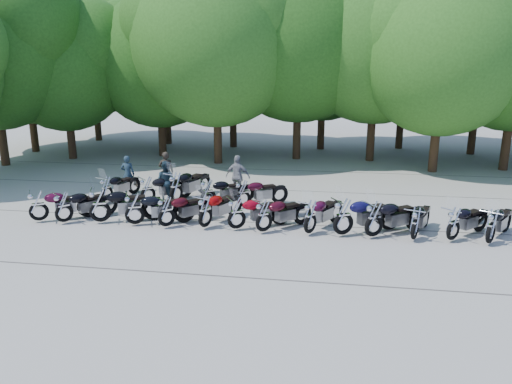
# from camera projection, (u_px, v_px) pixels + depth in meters

# --- Properties ---
(ground) EXTENTS (90.00, 90.00, 0.00)m
(ground) POSITION_uv_depth(u_px,v_px,m) (249.00, 237.00, 15.89)
(ground) COLOR gray
(ground) RESTS_ON ground
(tree_0) EXTENTS (7.50, 7.50, 9.21)m
(tree_0) POSITION_uv_depth(u_px,v_px,m) (25.00, 59.00, 29.13)
(tree_0) COLOR #3A2614
(tree_0) RESTS_ON ground
(tree_1) EXTENTS (6.97, 6.97, 8.55)m
(tree_1) POSITION_uv_depth(u_px,v_px,m) (64.00, 67.00, 27.07)
(tree_1) COLOR #3A2614
(tree_1) RESTS_ON ground
(tree_2) EXTENTS (7.31, 7.31, 8.97)m
(tree_2) POSITION_uv_depth(u_px,v_px,m) (159.00, 62.00, 27.83)
(tree_2) COLOR #3A2614
(tree_2) RESTS_ON ground
(tree_3) EXTENTS (8.70, 8.70, 10.67)m
(tree_3) POSITION_uv_depth(u_px,v_px,m) (216.00, 42.00, 25.50)
(tree_3) COLOR #3A2614
(tree_3) RESTS_ON ground
(tree_4) EXTENTS (9.13, 9.13, 11.20)m
(tree_4) POSITION_uv_depth(u_px,v_px,m) (299.00, 37.00, 26.58)
(tree_4) COLOR #3A2614
(tree_4) RESTS_ON ground
(tree_5) EXTENTS (9.04, 9.04, 11.10)m
(tree_5) POSITION_uv_depth(u_px,v_px,m) (377.00, 37.00, 26.11)
(tree_5) COLOR #3A2614
(tree_5) RESTS_ON ground
(tree_6) EXTENTS (8.00, 8.00, 9.82)m
(tree_6) POSITION_uv_depth(u_px,v_px,m) (443.00, 52.00, 23.60)
(tree_6) COLOR #3A2614
(tree_6) RESTS_ON ground
(tree_9) EXTENTS (7.59, 7.59, 9.32)m
(tree_9) POSITION_uv_depth(u_px,v_px,m) (92.00, 58.00, 33.23)
(tree_9) COLOR #3A2614
(tree_9) RESTS_ON ground
(tree_10) EXTENTS (7.78, 7.78, 9.55)m
(tree_10) POSITION_uv_depth(u_px,v_px,m) (165.00, 56.00, 31.84)
(tree_10) COLOR #3A2614
(tree_10) RESTS_ON ground
(tree_11) EXTENTS (7.56, 7.56, 9.28)m
(tree_11) POSITION_uv_depth(u_px,v_px,m) (232.00, 59.00, 30.70)
(tree_11) COLOR #3A2614
(tree_11) RESTS_ON ground
(tree_12) EXTENTS (7.88, 7.88, 9.67)m
(tree_12) POSITION_uv_depth(u_px,v_px,m) (324.00, 55.00, 29.86)
(tree_12) COLOR #3A2614
(tree_12) RESTS_ON ground
(tree_13) EXTENTS (8.31, 8.31, 10.20)m
(tree_13) POSITION_uv_depth(u_px,v_px,m) (406.00, 49.00, 30.02)
(tree_13) COLOR #3A2614
(tree_13) RESTS_ON ground
(tree_14) EXTENTS (8.02, 8.02, 9.84)m
(tree_14) POSITION_uv_depth(u_px,v_px,m) (482.00, 53.00, 28.17)
(tree_14) COLOR #3A2614
(tree_14) RESTS_ON ground
(motorcycle_0) EXTENTS (2.30, 1.73, 1.28)m
(motorcycle_0) POSITION_uv_depth(u_px,v_px,m) (38.00, 205.00, 17.19)
(motorcycle_0) COLOR #3A0820
(motorcycle_0) RESTS_ON ground
(motorcycle_1) EXTENTS (1.96, 2.11, 1.25)m
(motorcycle_1) POSITION_uv_depth(u_px,v_px,m) (63.00, 206.00, 17.06)
(motorcycle_1) COLOR black
(motorcycle_1) RESTS_ON ground
(motorcycle_2) EXTENTS (2.61, 1.65, 1.42)m
(motorcycle_2) POSITION_uv_depth(u_px,v_px,m) (100.00, 204.00, 17.02)
(motorcycle_2) COLOR black
(motorcycle_2) RESTS_ON ground
(motorcycle_3) EXTENTS (2.39, 1.49, 1.30)m
(motorcycle_3) POSITION_uv_depth(u_px,v_px,m) (134.00, 208.00, 16.81)
(motorcycle_3) COLOR black
(motorcycle_3) RESTS_ON ground
(motorcycle_4) EXTENTS (1.98, 2.05, 1.23)m
(motorcycle_4) POSITION_uv_depth(u_px,v_px,m) (166.00, 210.00, 16.62)
(motorcycle_4) COLOR #37070E
(motorcycle_4) RESTS_ON ground
(motorcycle_5) EXTENTS (1.60, 2.37, 1.29)m
(motorcycle_5) POSITION_uv_depth(u_px,v_px,m) (205.00, 210.00, 16.54)
(motorcycle_5) COLOR #880405
(motorcycle_5) RESTS_ON ground
(motorcycle_6) EXTENTS (2.26, 1.73, 1.26)m
(motorcycle_6) POSITION_uv_depth(u_px,v_px,m) (237.00, 212.00, 16.38)
(motorcycle_6) COLOR maroon
(motorcycle_6) RESTS_ON ground
(motorcycle_7) EXTENTS (2.09, 2.03, 1.26)m
(motorcycle_7) POSITION_uv_depth(u_px,v_px,m) (264.00, 215.00, 16.11)
(motorcycle_7) COLOR #350712
(motorcycle_7) RESTS_ON ground
(motorcycle_8) EXTENTS (1.73, 2.33, 1.29)m
(motorcycle_8) POSITION_uv_depth(u_px,v_px,m) (310.00, 216.00, 15.96)
(motorcycle_8) COLOR #390720
(motorcycle_8) RESTS_ON ground
(motorcycle_9) EXTENTS (2.55, 1.94, 1.42)m
(motorcycle_9) POSITION_uv_depth(u_px,v_px,m) (344.00, 215.00, 15.78)
(motorcycle_9) COLOR #0E0C36
(motorcycle_9) RESTS_ON ground
(motorcycle_10) EXTENTS (2.40, 1.99, 1.36)m
(motorcycle_10) POSITION_uv_depth(u_px,v_px,m) (374.00, 218.00, 15.64)
(motorcycle_10) COLOR black
(motorcycle_10) RESTS_ON ground
(motorcycle_11) EXTENTS (1.39, 2.25, 1.22)m
(motorcycle_11) POSITION_uv_depth(u_px,v_px,m) (415.00, 222.00, 15.43)
(motorcycle_11) COLOR black
(motorcycle_11) RESTS_ON ground
(motorcycle_12) EXTENTS (2.02, 2.05, 1.25)m
(motorcycle_12) POSITION_uv_depth(u_px,v_px,m) (454.00, 223.00, 15.36)
(motorcycle_12) COLOR black
(motorcycle_12) RESTS_ON ground
(motorcycle_13) EXTENTS (1.78, 2.27, 1.27)m
(motorcycle_13) POSITION_uv_depth(u_px,v_px,m) (491.00, 225.00, 15.09)
(motorcycle_13) COLOR black
(motorcycle_13) RESTS_ON ground
(motorcycle_14) EXTENTS (1.36, 2.17, 1.18)m
(motorcycle_14) POSITION_uv_depth(u_px,v_px,m) (106.00, 188.00, 19.62)
(motorcycle_14) COLOR black
(motorcycle_14) RESTS_ON ground
(motorcycle_15) EXTENTS (2.04, 2.01, 1.24)m
(motorcycle_15) POSITION_uv_depth(u_px,v_px,m) (148.00, 189.00, 19.34)
(motorcycle_15) COLOR black
(motorcycle_15) RESTS_ON ground
(motorcycle_16) EXTENTS (1.64, 2.64, 1.43)m
(motorcycle_16) POSITION_uv_depth(u_px,v_px,m) (176.00, 186.00, 19.32)
(motorcycle_16) COLOR black
(motorcycle_16) RESTS_ON ground
(motorcycle_17) EXTENTS (2.18, 1.71, 1.22)m
(motorcycle_17) POSITION_uv_depth(u_px,v_px,m) (208.00, 191.00, 18.99)
(motorcycle_17) COLOR black
(motorcycle_17) RESTS_ON ground
(motorcycle_18) EXTENTS (2.17, 1.75, 1.23)m
(motorcycle_18) POSITION_uv_depth(u_px,v_px,m) (243.00, 193.00, 18.83)
(motorcycle_18) COLOR #330616
(motorcycle_18) RESTS_ON ground
(rider_0) EXTENTS (0.62, 0.44, 1.59)m
(rider_0) POSITION_uv_depth(u_px,v_px,m) (128.00, 174.00, 21.04)
(rider_0) COLOR #1E313E
(rider_0) RESTS_ON ground
(rider_1) EXTENTS (0.93, 0.82, 1.62)m
(rider_1) POSITION_uv_depth(u_px,v_px,m) (166.00, 181.00, 19.81)
(rider_1) COLOR #1D313C
(rider_1) RESTS_ON ground
(rider_2) EXTENTS (1.09, 0.59, 1.76)m
(rider_2) POSITION_uv_depth(u_px,v_px,m) (238.00, 177.00, 20.20)
(rider_2) COLOR gray
(rider_2) RESTS_ON ground
(rider_3) EXTENTS (0.70, 0.53, 1.72)m
(rider_3) POSITION_uv_depth(u_px,v_px,m) (166.00, 172.00, 21.20)
(rider_3) COLOR black
(rider_3) RESTS_ON ground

